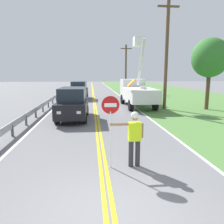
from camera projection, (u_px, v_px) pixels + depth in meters
ground_plane at (110, 213)px, 4.71m from camera, size 160.00×160.00×0.00m
grass_verge_right at (192, 99)px, 25.43m from camera, size 16.00×110.00×0.01m
centerline_yellow_left at (93, 101)px, 24.29m from camera, size 0.11×110.00×0.01m
centerline_yellow_right at (95, 101)px, 24.31m from camera, size 0.11×110.00×0.01m
edge_line_right at (126, 100)px, 24.65m from camera, size 0.12×110.00×0.01m
edge_line_left at (62, 101)px, 23.96m from camera, size 0.12×110.00×0.01m
flagger_worker at (134, 136)px, 6.91m from camera, size 1.09×0.25×1.83m
stop_sign_paddle at (110, 116)px, 6.71m from camera, size 0.56×0.04×2.33m
utility_bucket_truck at (137, 91)px, 20.00m from camera, size 2.67×6.83×6.17m
oncoming_suv_nearest at (73, 103)px, 14.29m from camera, size 2.01×4.65×2.10m
oncoming_suv_second at (79, 90)px, 25.72m from camera, size 2.08×4.68×2.10m
utility_pole_near at (166, 54)px, 17.78m from camera, size 1.80×0.28×8.90m
utility_pole_mid at (126, 68)px, 34.58m from camera, size 1.80×0.28×7.52m
guardrail_left_shoulder at (46, 103)px, 18.26m from camera, size 0.10×32.00×0.71m
roadside_tree_verge at (210, 58)px, 17.67m from camera, size 3.00×3.00×5.90m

